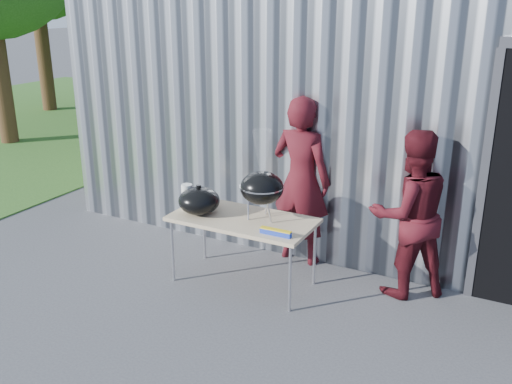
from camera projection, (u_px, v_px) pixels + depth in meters
The scene contains 11 objects.
ground at pixel (213, 323), 5.41m from camera, with size 80.00×80.00×0.00m, color #444446.
building at pixel (429, 97), 8.35m from camera, with size 8.20×6.20×3.10m.
grass_patch at pixel (34, 118), 14.37m from camera, with size 10.00×12.00×0.02m, color #2D591E.
folding_table at pixel (243, 221), 5.95m from camera, with size 1.50×0.75×0.75m.
kettle_grill at pixel (262, 181), 5.77m from camera, with size 0.46×0.46×0.94m.
grill_lid at pixel (199, 201), 6.01m from camera, with size 0.44×0.44×0.32m.
paper_towels at pixel (187, 197), 6.14m from camera, with size 0.12×0.12×0.28m, color white.
white_tub at pixel (207, 200), 6.31m from camera, with size 0.20×0.15×0.10m, color white.
foil_box at pixel (276, 232), 5.50m from camera, with size 0.32×0.05×0.06m.
person_cook at pixel (301, 181), 6.42m from camera, with size 0.70×0.46×1.93m, color #450F15.
person_bystander at pixel (410, 214), 5.71m from camera, with size 0.84×0.66×1.74m, color #450F15.
Camera 1 is at (2.54, -3.98, 2.94)m, focal length 40.00 mm.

